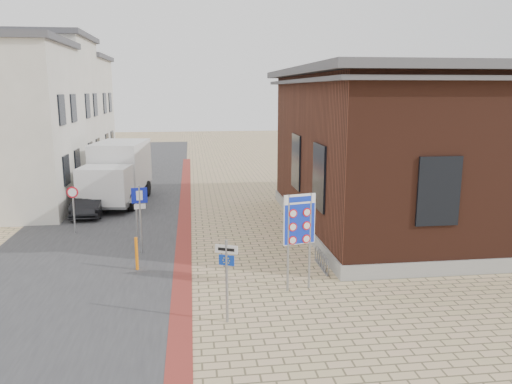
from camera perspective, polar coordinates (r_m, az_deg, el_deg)
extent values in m
plane|color=tan|center=(14.69, -0.52, -12.07)|extent=(120.00, 120.00, 0.00)
cube|color=#38383A|center=(29.22, -14.94, -0.44)|extent=(7.00, 60.00, 0.02)
cube|color=maroon|center=(24.09, -8.15, -2.67)|extent=(0.60, 40.00, 0.02)
cube|color=gray|center=(23.64, 19.51, -2.91)|extent=(12.15, 12.15, 0.50)
cube|color=#432015|center=(23.09, 20.05, 4.93)|extent=(12.00, 12.00, 6.00)
cube|color=#4B4B50|center=(22.97, 20.60, 12.75)|extent=(13.00, 13.00, 0.30)
cube|color=#4B4B50|center=(22.96, 20.53, 11.75)|extent=(12.70, 12.70, 0.15)
cube|color=black|center=(18.22, 7.27, 1.71)|extent=(0.12, 1.60, 2.40)
cube|color=black|center=(22.07, 4.65, 3.48)|extent=(0.12, 1.60, 2.40)
cube|color=black|center=(16.53, 20.14, 0.07)|extent=(1.40, 0.12, 2.20)
cube|color=black|center=(25.13, -20.88, 2.36)|extent=(0.10, 1.10, 1.40)
cube|color=black|center=(27.45, -19.75, 3.16)|extent=(0.10, 1.10, 1.40)
cube|color=black|center=(24.88, -21.34, 8.74)|extent=(0.10, 1.10, 1.40)
cube|color=black|center=(27.21, -20.15, 9.00)|extent=(0.10, 1.10, 1.40)
cube|color=beige|center=(32.77, -24.34, 7.95)|extent=(7.00, 6.00, 8.80)
cube|color=#4B4B50|center=(32.87, -25.02, 15.87)|extent=(7.40, 6.40, 0.30)
cube|color=black|center=(30.94, -18.37, 4.13)|extent=(0.10, 1.10, 1.40)
cube|color=black|center=(33.29, -17.61, 4.66)|extent=(0.10, 1.10, 1.40)
cube|color=black|center=(30.74, -18.71, 9.31)|extent=(0.10, 1.10, 1.40)
cube|color=black|center=(33.09, -17.91, 9.48)|extent=(0.10, 1.10, 1.40)
cube|color=beige|center=(38.57, -21.75, 7.95)|extent=(7.00, 6.00, 8.00)
cube|color=#4B4B50|center=(38.58, -22.22, 14.10)|extent=(7.40, 6.40, 0.30)
cube|color=black|center=(36.82, -16.66, 5.34)|extent=(0.10, 1.10, 1.40)
cube|color=black|center=(39.18, -16.11, 5.71)|extent=(0.10, 1.10, 1.40)
cube|color=black|center=(36.64, -16.91, 9.69)|extent=(0.10, 1.10, 1.40)
cube|color=black|center=(39.01, -16.35, 9.81)|extent=(0.10, 1.10, 1.40)
torus|color=slate|center=(16.54, 8.05, -8.38)|extent=(0.04, 0.60, 0.60)
torus|color=slate|center=(16.81, 7.77, -8.04)|extent=(0.04, 0.60, 0.60)
torus|color=slate|center=(17.08, 7.51, -7.71)|extent=(0.04, 0.60, 0.60)
torus|color=slate|center=(17.36, 7.25, -7.39)|extent=(0.04, 0.60, 0.60)
torus|color=slate|center=(17.63, 7.01, -7.08)|extent=(0.04, 0.60, 0.60)
cube|color=slate|center=(17.17, 7.49, -8.53)|extent=(0.08, 1.60, 0.04)
imported|color=black|center=(25.38, -18.38, -1.01)|extent=(1.35, 3.79, 1.25)
cube|color=slate|center=(27.35, -15.52, -0.23)|extent=(3.06, 6.23, 0.28)
cube|color=silver|center=(25.20, -16.86, 0.77)|extent=(2.55, 2.16, 1.77)
cube|color=black|center=(24.36, -17.46, 1.17)|extent=(2.10, 0.34, 0.89)
cube|color=silver|center=(28.05, -15.15, 3.07)|extent=(2.92, 4.27, 2.44)
cylinder|color=black|center=(26.04, -18.99, -1.14)|extent=(0.39, 0.91, 0.89)
cylinder|color=black|center=(25.39, -14.01, -1.17)|extent=(0.39, 0.91, 0.89)
cylinder|color=black|center=(29.35, -16.81, 0.38)|extent=(0.39, 0.91, 0.89)
cylinder|color=black|center=(28.77, -12.36, 0.39)|extent=(0.39, 0.91, 0.89)
cylinder|color=gray|center=(14.73, 3.68, -5.92)|extent=(0.07, 0.07, 2.94)
cylinder|color=gray|center=(15.02, 6.16, -5.62)|extent=(0.07, 0.07, 2.94)
cube|color=white|center=(14.68, 4.98, -3.13)|extent=(0.99, 0.27, 1.51)
cube|color=#102CC7|center=(14.68, 4.98, -3.13)|extent=(0.95, 0.27, 1.47)
cube|color=white|center=(14.54, 5.03, -0.81)|extent=(0.95, 0.27, 0.28)
cylinder|color=gray|center=(12.92, -3.35, -10.20)|extent=(0.07, 0.07, 2.21)
cube|color=white|center=(12.62, -3.40, -6.55)|extent=(0.56, 0.28, 0.21)
cube|color=#0F38B7|center=(12.72, -3.38, -7.78)|extent=(0.38, 0.20, 0.27)
cylinder|color=gray|center=(18.54, -13.06, -3.15)|extent=(0.07, 0.07, 2.55)
cube|color=#0F1DB9|center=(18.33, -13.19, -0.38)|extent=(0.56, 0.13, 0.56)
cube|color=white|center=(18.42, -13.14, -1.62)|extent=(0.41, 0.11, 0.18)
cylinder|color=gray|center=(20.08, -13.48, -2.81)|extent=(0.07, 0.07, 2.03)
cylinder|color=gray|center=(21.99, -20.09, -2.00)|extent=(0.07, 0.07, 2.00)
cylinder|color=red|center=(21.83, -20.23, -0.02)|extent=(0.47, 0.05, 0.47)
cylinder|color=orange|center=(17.12, -13.49, -6.88)|extent=(0.11, 0.11, 1.13)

